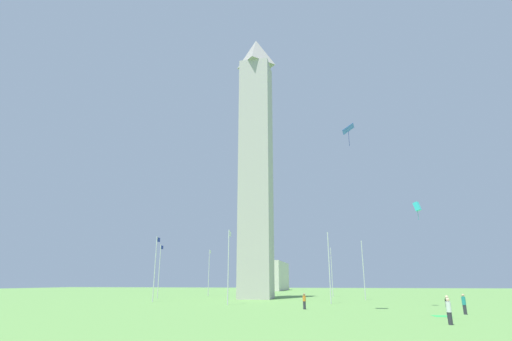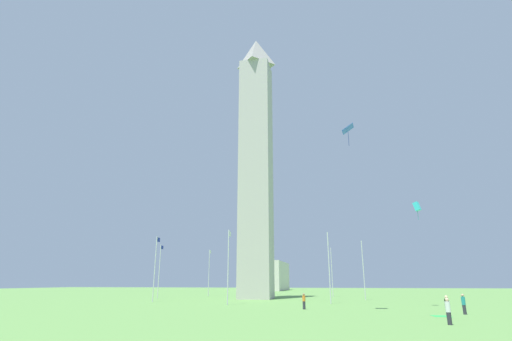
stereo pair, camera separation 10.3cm
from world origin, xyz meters
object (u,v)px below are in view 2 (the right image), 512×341
at_px(person_teal_shirt, 464,304).
at_px(picnic_blanket_near_first_person, 441,316).
at_px(person_white_shirt, 448,311).
at_px(distant_building, 270,276).
at_px(flagpole_sw, 329,264).
at_px(flagpole_w, 363,267).
at_px(obelisk_monument, 256,157).
at_px(flagpole_e, 159,269).
at_px(flagpole_n, 273,271).
at_px(flagpole_s, 228,263).
at_px(flagpole_nw, 332,270).
at_px(flagpole_se, 155,266).
at_px(person_orange_shirt, 304,301).
at_px(kite_blue_diamond, 348,129).
at_px(flagpole_ne, 209,270).
at_px(kite_cyan_box, 417,206).
at_px(person_black_shirt, 447,307).

distance_m(person_teal_shirt, picnic_blanket_near_first_person, 3.50).
relative_size(person_white_shirt, distant_building, 0.07).
distance_m(flagpole_sw, flagpole_w, 13.62).
bearing_deg(obelisk_monument, flagpole_e, 89.83).
bearing_deg(person_white_shirt, flagpole_w, -36.64).
bearing_deg(flagpole_n, flagpole_s, 180.00).
distance_m(flagpole_w, person_teal_shirt, 28.70).
bearing_deg(flagpole_nw, flagpole_se, 135.00).
bearing_deg(person_orange_shirt, flagpole_s, 65.32).
xyz_separation_m(flagpole_e, picnic_blanket_near_first_person, (-29.88, -39.75, -5.06)).
height_order(flagpole_e, person_orange_shirt, flagpole_e).
height_order(flagpole_se, flagpole_sw, same).
xyz_separation_m(flagpole_nw, person_teal_shirt, (-40.18, -11.88, -4.20)).
height_order(flagpole_w, kite_blue_diamond, kite_blue_diamond).
height_order(flagpole_ne, flagpole_sw, same).
bearing_deg(kite_cyan_box, picnic_blanket_near_first_person, 172.55).
relative_size(obelisk_monument, flagpole_w, 5.36).
xyz_separation_m(flagpole_w, flagpole_nw, (12.58, 5.21, 0.00)).
height_order(flagpole_se, distant_building, flagpole_se).
bearing_deg(flagpole_w, kite_cyan_box, -161.36).
height_order(person_orange_shirt, person_teal_shirt, person_teal_shirt).
bearing_deg(flagpole_w, distant_building, 21.56).
distance_m(person_teal_shirt, kite_cyan_box, 14.96).
height_order(obelisk_monument, person_teal_shirt, obelisk_monument).
distance_m(kite_cyan_box, distant_building, 91.82).
relative_size(person_teal_shirt, kite_blue_diamond, 0.76).
bearing_deg(flagpole_nw, flagpole_w, -157.50).
height_order(flagpole_n, kite_blue_diamond, kite_blue_diamond).
height_order(person_black_shirt, picnic_blanket_near_first_person, person_black_shirt).
xyz_separation_m(flagpole_s, kite_cyan_box, (0.55, -23.61, 6.56)).
height_order(flagpole_n, flagpole_e, same).
bearing_deg(flagpole_n, picnic_blanket_near_first_person, -155.27).
distance_m(flagpole_sw, picnic_blanket_near_first_person, 20.32).
xyz_separation_m(flagpole_sw, person_white_shirt, (-24.53, -8.22, -4.21)).
distance_m(flagpole_s, picnic_blanket_near_first_person, 25.57).
xyz_separation_m(flagpole_nw, person_white_shirt, (-49.69, -8.22, -4.21)).
height_order(flagpole_n, person_white_shirt, flagpole_n).
height_order(obelisk_monument, flagpole_nw, obelisk_monument).
distance_m(person_white_shirt, picnic_blanket_near_first_person, 7.37).
bearing_deg(distant_building, picnic_blanket_near_first_person, -162.40).
height_order(person_white_shirt, distant_building, distant_building).
xyz_separation_m(flagpole_e, person_white_shirt, (-37.11, -38.60, -4.21)).
bearing_deg(kite_cyan_box, flagpole_s, 91.33).
height_order(kite_blue_diamond, picnic_blanket_near_first_person, kite_blue_diamond).
bearing_deg(person_white_shirt, flagpole_e, 4.86).
bearing_deg(flagpole_se, person_orange_shirt, -116.36).
relative_size(obelisk_monument, picnic_blanket_near_first_person, 27.80).
distance_m(flagpole_ne, flagpole_s, 32.88).
relative_size(flagpole_n, distant_building, 0.35).
bearing_deg(person_orange_shirt, obelisk_monument, 29.06).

